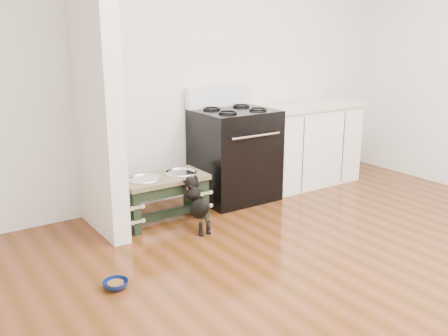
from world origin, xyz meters
TOP-DOWN VIEW (x-y plane):
  - ground at (0.00, 0.00)m, footprint 5.00×5.00m
  - room_shell at (0.00, 0.00)m, footprint 5.00×5.00m
  - partition_wall at (-1.18, 2.10)m, footprint 0.15×0.80m
  - oven_range at (0.25, 2.16)m, footprint 0.76×0.69m
  - cabinet_run at (1.23, 2.18)m, footprint 1.24×0.64m
  - dog_feeder at (-0.65, 1.98)m, footprint 0.78×0.41m
  - puppy at (-0.51, 1.63)m, footprint 0.14×0.40m
  - floor_bowl at (-1.50, 1.07)m, footprint 0.21×0.21m

SIDE VIEW (x-z plane):
  - ground at x=0.00m, z-range 0.00..0.00m
  - floor_bowl at x=-1.50m, z-range 0.00..0.05m
  - puppy at x=-0.51m, z-range 0.02..0.50m
  - dog_feeder at x=-0.65m, z-range 0.08..0.52m
  - cabinet_run at x=1.23m, z-range 0.00..0.91m
  - oven_range at x=0.25m, z-range -0.09..1.05m
  - partition_wall at x=-1.18m, z-range 0.00..2.70m
  - room_shell at x=0.00m, z-range -0.88..4.12m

